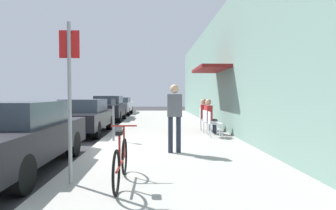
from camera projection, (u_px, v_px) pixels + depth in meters
name	position (u px, v px, depth m)	size (l,w,h in m)	color
ground_plane	(92.00, 150.00, 7.90)	(60.00, 60.00, 0.00)	#2D2D30
sidewalk_slab	(169.00, 137.00, 10.00)	(4.50, 32.00, 0.12)	#9E9B93
building_facade	(236.00, 66.00, 10.02)	(1.40, 32.00, 5.16)	gray
parked_car_0	(14.00, 135.00, 5.71)	(1.80, 4.40, 1.42)	black
parked_car_1	(84.00, 116.00, 11.26)	(1.80, 4.40, 1.39)	black
parked_car_2	(109.00, 108.00, 17.24)	(1.80, 4.40, 1.51)	black
parked_car_3	(120.00, 105.00, 22.69)	(1.80, 4.40, 1.37)	silver
parking_meter	(113.00, 116.00, 8.84)	(0.12, 0.10, 1.32)	slate
street_sign	(70.00, 90.00, 4.51)	(0.32, 0.06, 2.60)	gray
bicycle_0	(121.00, 162.00, 4.54)	(0.46, 1.71, 0.90)	black
cafe_chair_0	(213.00, 122.00, 9.60)	(0.45, 0.45, 0.87)	silver
cafe_chair_1	(208.00, 120.00, 10.48)	(0.50, 0.50, 0.87)	silver
seated_patron_1	(210.00, 115.00, 10.48)	(0.47, 0.41, 1.29)	#232838
cafe_chair_2	(203.00, 118.00, 11.52)	(0.48, 0.48, 0.87)	silver
seated_patron_2	(205.00, 113.00, 11.51)	(0.45, 0.39, 1.29)	#232838
pedestrian_standing	(174.00, 113.00, 6.97)	(0.36, 0.22, 1.70)	#232838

